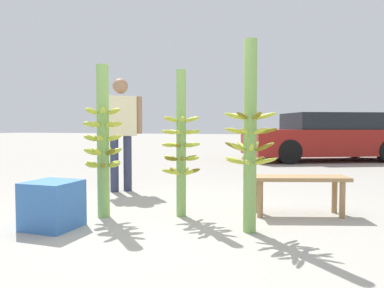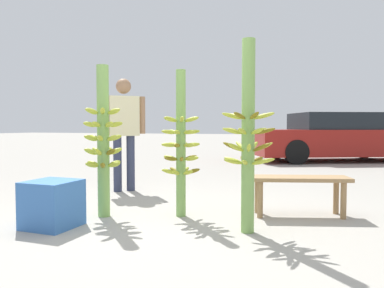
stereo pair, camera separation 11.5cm
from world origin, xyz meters
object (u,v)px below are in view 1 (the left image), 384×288
vendor_person (121,125)px  banana_stalk_center (181,144)px  market_bench (298,184)px  parked_car (326,137)px  produce_crate (52,205)px  banana_stalk_right (250,137)px  banana_stalk_left (103,140)px

vendor_person → banana_stalk_center: bearing=-80.9°
market_bench → parked_car: parked_car is taller
produce_crate → parked_car: bearing=73.1°
banana_stalk_right → parked_car: size_ratio=0.37×
market_bench → produce_crate: produce_crate is taller
banana_stalk_right → produce_crate: 1.95m
parked_car → banana_stalk_center: bearing=142.4°
banana_stalk_right → parked_car: 7.74m
banana_stalk_left → parked_car: bearing=73.4°
market_bench → produce_crate: size_ratio=2.46×
banana_stalk_right → parked_car: (0.73, 7.70, -0.22)m
market_bench → parked_car: bearing=69.4°
banana_stalk_center → banana_stalk_right: banana_stalk_right is taller
banana_stalk_left → vendor_person: (-0.61, 1.43, 0.17)m
banana_stalk_center → produce_crate: banana_stalk_center is taller
banana_stalk_left → vendor_person: 1.56m
banana_stalk_left → banana_stalk_center: bearing=21.3°
banana_stalk_left → parked_car: 7.99m
vendor_person → parked_car: size_ratio=0.35×
banana_stalk_center → banana_stalk_right: 0.87m
vendor_person → produce_crate: (0.40, -1.97, -0.76)m
banana_stalk_center → parked_car: size_ratio=0.33×
banana_stalk_center → produce_crate: bearing=-139.3°
vendor_person → market_bench: (2.55, -0.67, -0.64)m
parked_car → vendor_person: bearing=129.1°
vendor_person → market_bench: bearing=-56.3°
banana_stalk_center → market_bench: banana_stalk_center is taller
banana_stalk_left → produce_crate: bearing=-111.3°
banana_stalk_left → produce_crate: banana_stalk_left is taller
banana_stalk_left → market_bench: bearing=21.4°
banana_stalk_left → banana_stalk_center: size_ratio=1.03×
banana_stalk_left → market_bench: (1.94, 0.76, -0.47)m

